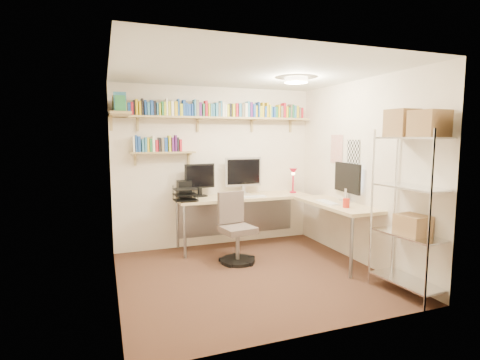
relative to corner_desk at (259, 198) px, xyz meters
name	(u,v)px	position (x,y,z in m)	size (l,w,h in m)	color
ground	(251,275)	(-0.50, -0.94, -0.80)	(3.20, 3.20, 0.00)	#452E1D
room_shell	(252,152)	(-0.50, -0.94, 0.75)	(3.24, 3.04, 2.52)	beige
wall_shelves	(192,117)	(-0.93, 0.35, 1.22)	(3.12, 1.09, 0.80)	tan
corner_desk	(259,198)	(0.00, 0.00, 0.00)	(2.50, 2.11, 1.41)	#D7B58C
office_chair	(236,233)	(-0.50, -0.37, -0.40)	(0.51, 0.51, 0.96)	black
wire_rack	(413,168)	(0.92, -2.05, 0.60)	(0.45, 0.81, 2.03)	silver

